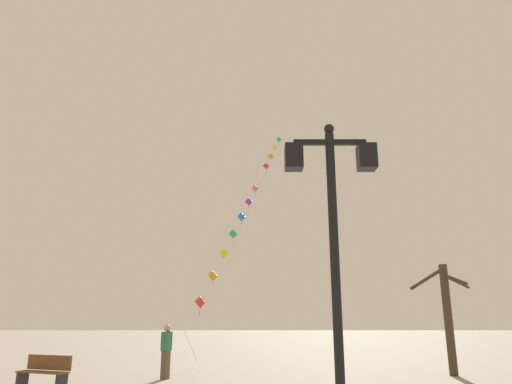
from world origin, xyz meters
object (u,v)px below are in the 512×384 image
Objects in this scene: twin_lantern_lamp_post at (332,215)px; park_bench at (44,372)px; kite_flyer at (166,350)px; kite_train at (248,202)px; bare_tree at (447,314)px.

twin_lantern_lamp_post is 10.40m from park_bench.
kite_flyer is at bearing 113.89° from twin_lantern_lamp_post.
kite_flyer is at bearing -103.33° from kite_train.
kite_flyer is (-2.52, -10.64, -7.71)m from kite_train.
park_bench is at bearing 141.52° from kite_flyer.
kite_flyer is at bearing -174.54° from bare_tree.
twin_lantern_lamp_post is at bearing -85.39° from kite_train.
park_bench is (-2.96, -2.31, -0.45)m from kite_flyer.
twin_lantern_lamp_post reaches higher than kite_flyer.
kite_train is 4.72× the size of bare_tree.
kite_train reaches higher than kite_flyer.
bare_tree is at bearing 61.22° from twin_lantern_lamp_post.
bare_tree is at bearing -70.97° from kite_flyer.
kite_train is (-1.61, 19.97, 5.24)m from twin_lantern_lamp_post.
twin_lantern_lamp_post is at bearing -22.25° from park_bench.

